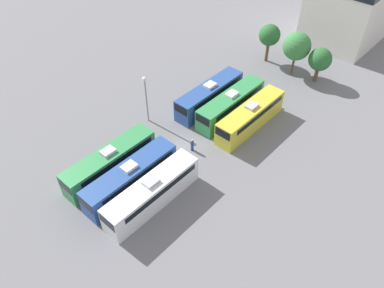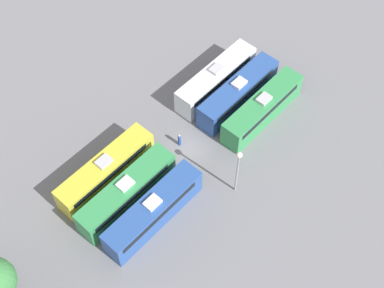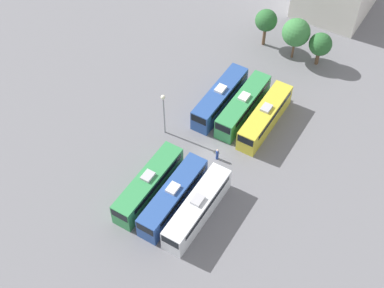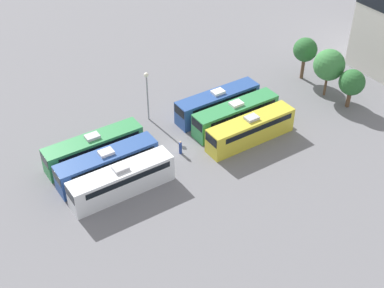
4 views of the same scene
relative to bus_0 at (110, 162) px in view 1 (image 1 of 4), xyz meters
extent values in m
plane|color=slate|center=(3.49, 8.88, -1.77)|extent=(121.43, 121.43, 0.00)
cube|color=#338C4C|center=(0.00, -0.04, -0.16)|extent=(2.56, 11.72, 3.22)
cube|color=black|center=(0.00, 0.26, 0.75)|extent=(2.60, 9.96, 0.71)
cube|color=black|center=(0.00, -5.89, 0.74)|extent=(2.25, 0.08, 1.13)
cube|color=#B2B2B7|center=(0.00, -0.04, 1.63)|extent=(1.20, 1.60, 0.35)
cube|color=#284C93|center=(3.51, -0.01, -0.16)|extent=(2.56, 11.72, 3.22)
cube|color=black|center=(3.51, 0.29, 0.75)|extent=(2.60, 9.96, 0.71)
cube|color=black|center=(3.51, -5.86, 0.74)|extent=(2.25, 0.08, 1.13)
cube|color=silver|center=(3.51, -0.01, 1.63)|extent=(1.20, 1.60, 0.35)
cube|color=silver|center=(6.80, 0.09, -0.16)|extent=(2.56, 11.72, 3.22)
cube|color=black|center=(6.80, 0.38, 0.75)|extent=(2.60, 9.96, 0.71)
cube|color=black|center=(6.80, -5.76, 0.74)|extent=(2.25, 0.08, 1.13)
cube|color=#B2B2B7|center=(6.80, 0.09, 1.63)|extent=(1.20, 1.60, 0.35)
cube|color=#284C93|center=(0.02, 17.51, -0.16)|extent=(2.56, 11.72, 3.22)
cube|color=black|center=(0.02, 17.80, 0.75)|extent=(2.60, 9.96, 0.71)
cube|color=black|center=(0.02, 11.66, 0.74)|extent=(2.25, 0.08, 1.13)
cube|color=white|center=(0.02, 17.51, 1.63)|extent=(1.20, 1.60, 0.35)
cube|color=#338C4C|center=(3.50, 17.81, -0.16)|extent=(2.56, 11.72, 3.22)
cube|color=black|center=(3.50, 18.11, 0.75)|extent=(2.60, 9.96, 0.71)
cube|color=black|center=(3.50, 11.96, 0.74)|extent=(2.25, 0.08, 1.13)
cube|color=white|center=(3.50, 17.81, 1.63)|extent=(1.20, 1.60, 0.35)
cube|color=gold|center=(7.00, 17.46, -0.16)|extent=(2.56, 11.72, 3.22)
cube|color=black|center=(7.00, 17.75, 0.75)|extent=(2.60, 9.96, 0.71)
cube|color=black|center=(7.00, 11.61, 0.74)|extent=(2.25, 0.08, 1.13)
cube|color=#B2B2B7|center=(7.00, 17.46, 1.63)|extent=(1.20, 1.60, 0.35)
cylinder|color=navy|center=(4.42, 9.01, -1.01)|extent=(0.36, 0.36, 1.52)
sphere|color=tan|center=(4.42, 9.01, -0.12)|extent=(0.24, 0.24, 0.24)
cylinder|color=gray|center=(-3.88, 9.38, 1.43)|extent=(0.20, 0.20, 6.40)
sphere|color=#EAE5C6|center=(-3.88, 9.38, 4.81)|extent=(0.60, 0.60, 0.60)
cylinder|color=brown|center=(-0.89, 33.19, -0.08)|extent=(0.50, 0.50, 3.37)
sphere|color=#28602D|center=(-0.89, 33.19, 2.80)|extent=(3.40, 3.40, 3.40)
cylinder|color=brown|center=(4.29, 32.65, -0.16)|extent=(0.35, 0.35, 3.22)
sphere|color=#387A3D|center=(4.29, 32.65, 2.94)|extent=(4.23, 4.23, 4.23)
cylinder|color=brown|center=(8.11, 33.19, -0.51)|extent=(0.57, 0.57, 2.52)
sphere|color=#28602D|center=(8.11, 33.19, 1.95)|extent=(3.43, 3.43, 3.43)
camera|label=1|loc=(26.82, -15.87, 30.41)|focal=35.00mm
camera|label=2|loc=(-19.49, 33.36, 47.16)|focal=50.00mm
camera|label=3|loc=(24.44, -30.11, 52.01)|focal=50.00mm
camera|label=4|loc=(47.02, -17.27, 37.80)|focal=50.00mm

